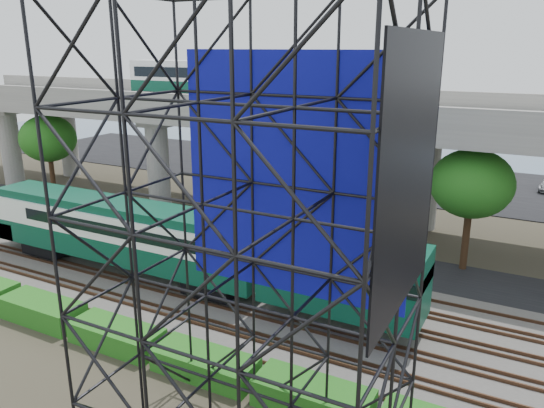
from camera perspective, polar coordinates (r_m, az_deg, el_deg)
The scene contains 13 objects.
ground at distance 30.20m, azimuth -12.00°, elevation -10.38°, with size 140.00×140.00×0.00m, color #474233.
ballast_bed at distance 31.54m, azimuth -9.69°, elevation -8.82°, with size 90.00×12.00×0.20m, color slate.
service_road at distance 38.08m, azimuth -1.96°, elevation -4.13°, with size 90.00×5.00×0.08m, color black.
parking_lot at distance 58.78m, azimuth 9.43°, elevation 3.13°, with size 90.00×18.00×0.08m, color black.
harbor_water at distance 79.59m, azimuth 14.52°, elevation 6.31°, with size 140.00×40.00×0.03m, color slate.
rail_tracks at distance 31.46m, azimuth -9.71°, elevation -8.53°, with size 90.00×9.52×0.16m.
commuter_train at distance 31.74m, azimuth -13.00°, elevation -3.41°, with size 29.30×3.06×4.30m.
overpass at distance 41.09m, azimuth 1.01°, elevation 9.19°, with size 80.00×12.00×12.40m.
scaffold_tower at distance 15.65m, azimuth -2.69°, elevation -6.11°, with size 9.36×6.36×15.00m.
hedge_strip at distance 26.56m, azimuth -16.36°, elevation -13.33°, with size 34.60×1.80×1.20m.
trees at distance 43.59m, azimuth -3.71°, elevation 6.07°, with size 40.94×16.94×7.69m.
suv at distance 44.78m, azimuth -15.51°, elevation -0.56°, with size 2.26×4.91×1.36m, color black.
parked_cars at distance 58.10m, azimuth 10.22°, elevation 3.57°, with size 36.69×9.35×1.29m.
Camera 1 is at (17.67, -20.42, 13.51)m, focal length 35.00 mm.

